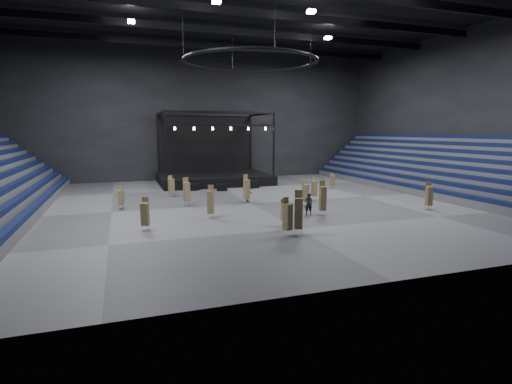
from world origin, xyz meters
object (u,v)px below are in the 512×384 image
object	(u,v)px
chair_stack_6	(145,213)
man_center	(309,204)
chair_stack_0	(332,180)
chair_stack_3	(121,197)
chair_stack_7	(284,211)
chair_stack_2	(211,202)
chair_stack_12	(247,189)
chair_stack_4	(171,185)
flight_case_left	(194,187)
chair_stack_10	(429,196)
stage	(213,172)
chair_stack_13	(298,212)
chair_stack_9	(306,192)
chair_stack_8	(314,188)
chair_stack_1	(288,216)
flight_case_mid	(222,187)
chair_stack_5	(187,191)
crew_member	(249,193)
chair_stack_11	(323,198)
flight_case_right	(253,184)

from	to	relation	value
chair_stack_6	man_center	world-z (taller)	chair_stack_6
chair_stack_0	chair_stack_3	world-z (taller)	chair_stack_3
chair_stack_6	chair_stack_7	size ratio (longest dim) A/B	1.21
chair_stack_2	chair_stack_12	xyz separation A→B (m)	(4.69, 5.42, 0.05)
chair_stack_4	chair_stack_12	xyz separation A→B (m)	(6.30, -6.33, 0.21)
flight_case_left	chair_stack_10	bearing A→B (deg)	-45.96
stage	chair_stack_13	bearing A→B (deg)	-91.19
flight_case_left	chair_stack_7	xyz separation A→B (m)	(3.22, -19.31, 0.65)
chair_stack_9	chair_stack_8	bearing A→B (deg)	29.50
chair_stack_0	chair_stack_1	world-z (taller)	chair_stack_1
flight_case_mid	chair_stack_5	xyz separation A→B (m)	(-5.31, -7.99, 0.96)
chair_stack_13	flight_case_mid	bearing A→B (deg)	112.31
chair_stack_0	chair_stack_9	bearing A→B (deg)	-144.85
flight_case_left	chair_stack_6	xyz separation A→B (m)	(-6.49, -17.67, 0.84)
stage	chair_stack_4	size ratio (longest dim) A/B	6.35
chair_stack_4	chair_stack_10	xyz separation A→B (m)	(20.37, -14.53, 0.08)
chair_stack_4	chair_stack_10	distance (m)	25.02
flight_case_mid	man_center	world-z (taller)	man_center
chair_stack_3	chair_stack_9	size ratio (longest dim) A/B	0.83
flight_case_mid	chair_stack_9	distance (m)	12.53
flight_case_mid	chair_stack_10	bearing A→B (deg)	-49.22
chair_stack_0	chair_stack_5	distance (m)	19.03
chair_stack_5	chair_stack_1	bearing A→B (deg)	-81.57
chair_stack_5	chair_stack_6	size ratio (longest dim) A/B	1.12
chair_stack_1	crew_member	distance (m)	13.02
chair_stack_11	flight_case_mid	bearing A→B (deg)	114.58
chair_stack_7	chair_stack_8	size ratio (longest dim) A/B	0.86
flight_case_right	chair_stack_0	size ratio (longest dim) A/B	0.73
flight_case_left	man_center	bearing A→B (deg)	-68.02
chair_stack_7	man_center	distance (m)	4.49
chair_stack_1	chair_stack_10	xyz separation A→B (m)	(15.13, 4.04, -0.06)
chair_stack_0	chair_stack_2	distance (m)	20.69
chair_stack_9	chair_stack_10	world-z (taller)	chair_stack_10
stage	chair_stack_0	bearing A→B (deg)	-39.24
flight_case_left	chair_stack_11	size ratio (longest dim) A/B	0.41
man_center	chair_stack_12	bearing A→B (deg)	-46.65
flight_case_right	chair_stack_5	bearing A→B (deg)	-136.81
stage	chair_stack_2	xyz separation A→B (m)	(-5.00, -21.40, -0.11)
chair_stack_12	chair_stack_9	bearing A→B (deg)	-46.10
flight_case_right	chair_stack_11	bearing A→B (deg)	-88.37
stage	flight_case_left	world-z (taller)	stage
chair_stack_1	chair_stack_8	bearing A→B (deg)	35.09
chair_stack_2	chair_stack_6	xyz separation A→B (m)	(-5.13, -2.45, -0.12)
chair_stack_12	man_center	xyz separation A→B (m)	(3.27, -6.57, -0.50)
stage	flight_case_left	distance (m)	7.25
stage	chair_stack_2	size ratio (longest dim) A/B	5.28
stage	chair_stack_8	distance (m)	17.72
chair_stack_9	chair_stack_1	bearing A→B (deg)	-141.71
chair_stack_0	chair_stack_8	distance (m)	8.57
flight_case_right	chair_stack_7	xyz separation A→B (m)	(-3.87, -18.80, 0.59)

